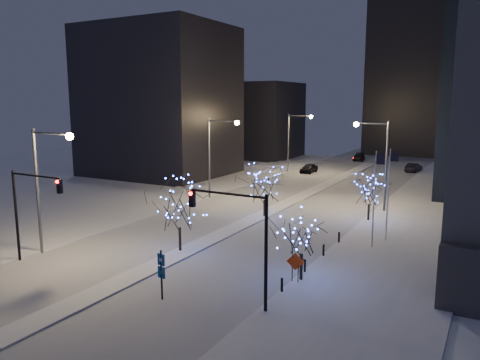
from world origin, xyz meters
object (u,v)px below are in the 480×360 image
Objects in this scene: car_mid at (414,168)px; street_lamp_w_mid at (216,147)px; holiday_tree_plaza_far at (370,191)px; wayfinding_sign at (161,270)px; traffic_signal_east at (242,230)px; street_lamp_w_far at (294,135)px; construction_sign at (295,264)px; holiday_tree_median_far at (265,184)px; traffic_signal_west at (29,202)px; street_lamp_east at (378,153)px; car_near at (309,168)px; street_lamp_w_near at (45,175)px; car_far at (359,157)px; holiday_tree_median_near at (179,205)px; holiday_tree_plaza_near at (302,234)px.

street_lamp_w_mid is at bearing 72.68° from car_mid.
car_mid is 0.97× the size of holiday_tree_plaza_far.
traffic_signal_east is at bearing 24.60° from wayfinding_sign.
construction_sign is (19.24, -46.06, -5.14)m from street_lamp_w_far.
construction_sign is at bearing -57.46° from holiday_tree_median_far.
holiday_tree_plaza_far is (18.94, 24.96, -1.56)m from traffic_signal_west.
street_lamp_east reaches higher than car_near.
street_lamp_w_near is 50.00m from street_lamp_w_far.
traffic_signal_east is 6.15m from construction_sign.
holiday_tree_plaza_far is (13.88, -48.64, 2.45)m from car_far.
holiday_tree_plaza_far is (10.92, 17.30, -0.73)m from holiday_tree_median_near.
street_lamp_w_far is (0.00, 25.00, 0.00)m from street_lamp_w_mid.
street_lamp_w_near is 1.53× the size of holiday_tree_median_near.
holiday_tree_plaza_far is 2.36× the size of construction_sign.
traffic_signal_west reaches higher than car_mid.
street_lamp_w_far is at bearing 40.16° from car_mid.
car_near is 0.71× the size of holiday_tree_median_near.
street_lamp_east is 2.17× the size of car_mid.
traffic_signal_east is at bearing -71.84° from car_near.
traffic_signal_east is 54.13m from car_near.
car_near is at bearing 121.34° from holiday_tree_plaza_far.
street_lamp_east is 24.82m from holiday_tree_median_near.
street_lamp_east is at bearing 64.82° from holiday_tree_median_near.
holiday_tree_median_near is (8.51, 5.66, -2.57)m from street_lamp_w_near.
holiday_tree_plaza_near is at bearing 13.05° from street_lamp_w_near.
traffic_signal_east is 1.44× the size of holiday_tree_plaza_near.
holiday_tree_median_far is 18.35m from construction_sign.
holiday_tree_plaza_near reaches higher than construction_sign.
street_lamp_w_near is 1.74× the size of holiday_tree_median_far.
construction_sign is (6.19, 6.36, -0.59)m from wayfinding_sign.
wayfinding_sign is (13.05, -52.42, -4.55)m from street_lamp_w_far.
traffic_signal_west is (0.50, -52.00, -1.74)m from street_lamp_w_far.
car_far is (5.06, 73.60, -4.01)m from traffic_signal_west.
traffic_signal_west is 1.47× the size of holiday_tree_plaza_far.
car_mid is 0.80× the size of holiday_tree_median_far.
holiday_tree_median_near is (-10.51, -22.34, -2.52)m from street_lamp_east.
holiday_tree_median_near is (8.51, -44.34, -2.57)m from street_lamp_w_far.
car_near is at bearing 106.53° from traffic_signal_east.
holiday_tree_median_near is (6.00, -45.09, 3.13)m from car_near.
traffic_signal_west is at bearing -76.04° from street_lamp_w_near.
holiday_tree_median_near is at bearing 144.58° from traffic_signal_east.
car_far is 52.51m from holiday_tree_median_far.
wayfinding_sign is at bearing -92.78° from car_far.
holiday_tree_plaza_far is (19.44, -27.04, -3.30)m from street_lamp_w_far.
holiday_tree_median_near reaches higher than holiday_tree_plaza_near.
street_lamp_w_near reaches higher than traffic_signal_west.
street_lamp_w_mid is at bearing -90.00° from street_lamp_w_far.
wayfinding_sign is at bearing -60.69° from holiday_tree_median_near.
traffic_signal_west is at bearing -136.30° from holiday_tree_median_near.
street_lamp_east is 2.14× the size of car_near.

